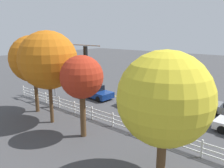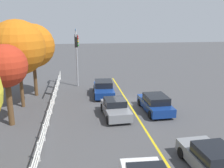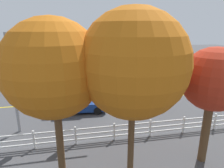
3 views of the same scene
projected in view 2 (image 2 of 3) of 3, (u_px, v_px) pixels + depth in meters
The scene contains 11 objects.
ground_plane at pixel (128, 103), 22.84m from camera, with size 120.00×120.00×0.00m, color #444447.
lane_center_stripe at pixel (139, 119), 19.01m from camera, with size 28.00×0.16×0.01m, color gold.
signal_assembly at pixel (77, 48), 25.30m from camera, with size 7.58×0.38×6.66m.
car_0 at pixel (155, 103), 20.48m from camera, with size 4.50×2.10×1.47m.
car_1 at pixel (104, 88), 25.00m from camera, with size 4.73×2.22×1.47m.
car_3 at pixel (115, 108), 19.46m from camera, with size 4.09×2.09×1.42m.
car_4 at pixel (213, 160), 12.23m from camera, with size 4.36×2.19×1.45m.
white_rail_fence at pixel (50, 112), 18.87m from camera, with size 26.10×0.10×1.15m.
tree_0 at pixel (33, 46), 23.77m from camera, with size 4.32×4.32×7.25m.
tree_2 at pixel (6, 67), 16.91m from camera, with size 3.04×3.04×5.96m.
tree_3 at pixel (18, 48), 20.45m from camera, with size 4.69×4.69×7.64m.
Camera 2 is at (-21.19, 4.59, 7.54)m, focal length 38.86 mm.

